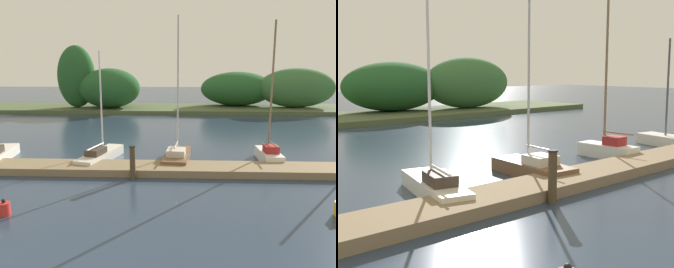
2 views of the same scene
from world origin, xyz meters
TOP-DOWN VIEW (x-y plane):
  - dock_pier at (0.00, 11.37)m, footprint 29.14×1.80m
  - sailboat_2 at (-1.98, 13.22)m, footprint 1.87×4.28m
  - sailboat_3 at (2.13, 13.18)m, footprint 1.56×3.77m
  - sailboat_4 at (7.04, 13.49)m, footprint 0.96×2.83m
  - sailboat_5 at (11.86, 13.34)m, footprint 1.78×3.66m
  - mooring_piling_1 at (0.16, 10.31)m, footprint 0.29×0.29m

SIDE VIEW (x-z plane):
  - dock_pier at x=0.00m, z-range 0.00..0.35m
  - sailboat_5 at x=11.86m, z-range -2.34..2.98m
  - sailboat_2 at x=-1.98m, z-range -2.56..3.25m
  - sailboat_3 at x=2.13m, z-range -3.40..4.14m
  - sailboat_4 at x=7.04m, z-range -3.17..4.15m
  - mooring_piling_1 at x=0.16m, z-range 0.01..1.55m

